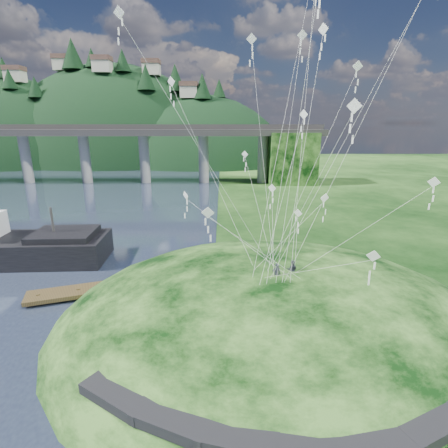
{
  "coord_description": "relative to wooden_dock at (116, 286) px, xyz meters",
  "views": [
    {
      "loc": [
        3.85,
        -22.63,
        15.28
      ],
      "look_at": [
        4.0,
        6.0,
        7.0
      ],
      "focal_mm": 28.0,
      "sensor_mm": 36.0,
      "label": 1
    }
  ],
  "objects": [
    {
      "name": "ground",
      "position": [
        6.18,
        -7.42,
        -0.49
      ],
      "size": [
        320.0,
        320.0,
        0.0
      ],
      "primitive_type": "plane",
      "color": "black",
      "rests_on": "ground"
    },
    {
      "name": "grass_hill",
      "position": [
        14.18,
        -5.42,
        -1.99
      ],
      "size": [
        36.0,
        32.0,
        13.0
      ],
      "color": "black",
      "rests_on": "ground"
    },
    {
      "name": "footpath",
      "position": [
        13.64,
        -17.17,
        1.6
      ],
      "size": [
        22.29,
        5.84,
        0.83
      ],
      "color": "black",
      "rests_on": "ground"
    },
    {
      "name": "bridge",
      "position": [
        -20.28,
        62.64,
        9.22
      ],
      "size": [
        160.0,
        11.0,
        15.0
      ],
      "color": "#2D2B2B",
      "rests_on": "ground"
    },
    {
      "name": "far_ridge",
      "position": [
        -37.4,
        114.75,
        -7.92
      ],
      "size": [
        153.0,
        70.0,
        94.5
      ],
      "color": "black",
      "rests_on": "ground"
    },
    {
      "name": "wooden_dock",
      "position": [
        0.0,
        0.0,
        0.0
      ],
      "size": [
        15.43,
        7.22,
        1.1
      ],
      "color": "#362A16",
      "rests_on": "ground"
    },
    {
      "name": "kite_flyers",
      "position": [
        14.62,
        -6.8,
        5.26
      ],
      "size": [
        1.99,
        1.33,
        1.68
      ],
      "color": "#22262E",
      "rests_on": "ground"
    },
    {
      "name": "kite_swarm",
      "position": [
        15.55,
        -3.04,
        17.3
      ],
      "size": [
        20.2,
        15.54,
        21.07
      ],
      "color": "white",
      "rests_on": "ground"
    }
  ]
}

